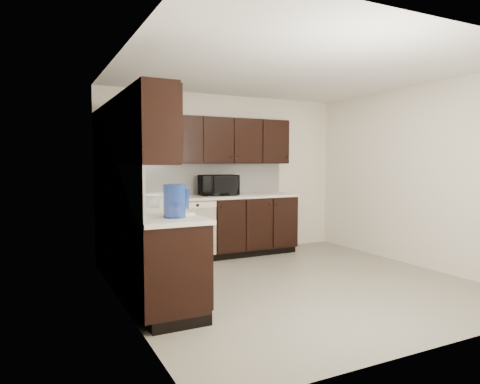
# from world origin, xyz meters

# --- Properties ---
(floor) EXTENTS (4.00, 4.00, 0.00)m
(floor) POSITION_xyz_m (0.00, 0.00, 0.00)
(floor) COLOR gray
(floor) RESTS_ON ground
(ceiling) EXTENTS (4.00, 4.00, 0.00)m
(ceiling) POSITION_xyz_m (0.00, 0.00, 2.50)
(ceiling) COLOR white
(ceiling) RESTS_ON wall_back
(wall_back) EXTENTS (4.00, 0.02, 2.50)m
(wall_back) POSITION_xyz_m (0.00, 2.00, 1.25)
(wall_back) COLOR silver
(wall_back) RESTS_ON floor
(wall_left) EXTENTS (0.02, 4.00, 2.50)m
(wall_left) POSITION_xyz_m (-2.00, 0.00, 1.25)
(wall_left) COLOR silver
(wall_left) RESTS_ON floor
(wall_right) EXTENTS (0.02, 4.00, 2.50)m
(wall_right) POSITION_xyz_m (2.00, 0.00, 1.25)
(wall_right) COLOR silver
(wall_right) RESTS_ON floor
(wall_front) EXTENTS (4.00, 0.02, 2.50)m
(wall_front) POSITION_xyz_m (0.00, -2.00, 1.25)
(wall_front) COLOR silver
(wall_front) RESTS_ON floor
(lower_cabinets) EXTENTS (3.00, 2.80, 0.90)m
(lower_cabinets) POSITION_xyz_m (-1.01, 1.11, 0.41)
(lower_cabinets) COLOR black
(lower_cabinets) RESTS_ON floor
(countertop) EXTENTS (3.03, 2.83, 0.04)m
(countertop) POSITION_xyz_m (-1.01, 1.11, 0.92)
(countertop) COLOR silver
(countertop) RESTS_ON lower_cabinets
(backsplash) EXTENTS (3.00, 2.80, 0.48)m
(backsplash) POSITION_xyz_m (-1.22, 1.32, 1.18)
(backsplash) COLOR white
(backsplash) RESTS_ON countertop
(upper_cabinets) EXTENTS (3.00, 2.80, 0.70)m
(upper_cabinets) POSITION_xyz_m (-1.10, 1.20, 1.77)
(upper_cabinets) COLOR black
(upper_cabinets) RESTS_ON wall_back
(dishwasher) EXTENTS (0.58, 0.04, 0.78)m
(dishwasher) POSITION_xyz_m (-0.70, 1.41, 0.55)
(dishwasher) COLOR #F7E8CA
(dishwasher) RESTS_ON lower_cabinets
(sink) EXTENTS (0.54, 0.82, 0.42)m
(sink) POSITION_xyz_m (-1.68, -0.01, 0.88)
(sink) COLOR #F7E8CA
(sink) RESTS_ON countertop
(microwave) EXTENTS (0.61, 0.46, 0.31)m
(microwave) POSITION_xyz_m (-0.23, 1.73, 1.10)
(microwave) COLOR black
(microwave) RESTS_ON countertop
(soap_bottle_a) EXTENTS (0.09, 0.09, 0.17)m
(soap_bottle_a) POSITION_xyz_m (-1.54, 0.23, 1.02)
(soap_bottle_a) COLOR gray
(soap_bottle_a) RESTS_ON countertop
(soap_bottle_b) EXTENTS (0.09, 0.09, 0.21)m
(soap_bottle_b) POSITION_xyz_m (-1.85, -0.13, 1.04)
(soap_bottle_b) COLOR gray
(soap_bottle_b) RESTS_ON countertop
(toaster_oven) EXTENTS (0.45, 0.37, 0.25)m
(toaster_oven) POSITION_xyz_m (-1.75, 1.67, 1.06)
(toaster_oven) COLOR silver
(toaster_oven) RESTS_ON countertop
(storage_bin) EXTENTS (0.43, 0.33, 0.16)m
(storage_bin) POSITION_xyz_m (-1.66, 0.36, 1.02)
(storage_bin) COLOR silver
(storage_bin) RESTS_ON countertop
(blue_pitcher) EXTENTS (0.27, 0.27, 0.30)m
(blue_pitcher) POSITION_xyz_m (-1.64, -0.49, 1.09)
(blue_pitcher) COLOR navy
(blue_pitcher) RESTS_ON countertop
(teal_tumbler) EXTENTS (0.11, 0.11, 0.22)m
(teal_tumbler) POSITION_xyz_m (-1.53, 1.31, 1.05)
(teal_tumbler) COLOR #0C867F
(teal_tumbler) RESTS_ON countertop
(paper_towel_roll) EXTENTS (0.17, 0.17, 0.33)m
(paper_towel_roll) POSITION_xyz_m (-1.56, 1.35, 1.11)
(paper_towel_roll) COLOR white
(paper_towel_roll) RESTS_ON countertop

